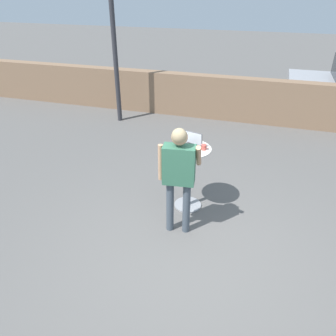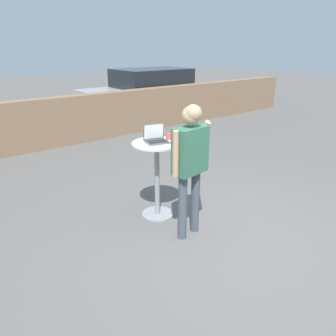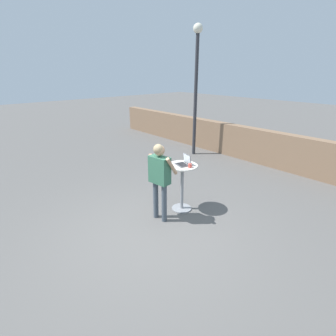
# 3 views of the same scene
# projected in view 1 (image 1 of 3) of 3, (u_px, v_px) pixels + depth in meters

# --- Properties ---
(ground_plane) EXTENTS (50.00, 50.00, 0.00)m
(ground_plane) POSITION_uv_depth(u_px,v_px,m) (189.00, 254.00, 4.54)
(ground_plane) COLOR #5B5956
(pavement_kerb) EXTENTS (17.01, 0.35, 1.15)m
(pavement_kerb) POSITION_uv_depth(u_px,v_px,m) (238.00, 99.00, 8.73)
(pavement_kerb) COLOR #84664C
(pavement_kerb) RESTS_ON ground_plane
(cafe_table) EXTENTS (0.67, 0.67, 1.08)m
(cafe_table) POSITION_uv_depth(u_px,v_px,m) (189.00, 170.00, 5.20)
(cafe_table) COLOR gray
(cafe_table) RESTS_ON ground_plane
(laptop) EXTENTS (0.35, 0.32, 0.23)m
(laptop) POSITION_uv_depth(u_px,v_px,m) (191.00, 144.00, 5.01)
(laptop) COLOR #515156
(laptop) RESTS_ON cafe_table
(coffee_mug) EXTENTS (0.11, 0.08, 0.08)m
(coffee_mug) POSITION_uv_depth(u_px,v_px,m) (204.00, 147.00, 4.94)
(coffee_mug) COLOR #C14C42
(coffee_mug) RESTS_ON cafe_table
(standing_person) EXTENTS (0.59, 0.41, 1.67)m
(standing_person) POSITION_uv_depth(u_px,v_px,m) (179.00, 169.00, 4.47)
(standing_person) COLOR #424C56
(standing_person) RESTS_ON ground_plane
(street_lamp) EXTENTS (0.32, 0.32, 4.45)m
(street_lamp) POSITION_uv_depth(u_px,v_px,m) (111.00, 4.00, 7.58)
(street_lamp) COLOR #2D2D33
(street_lamp) RESTS_ON ground_plane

